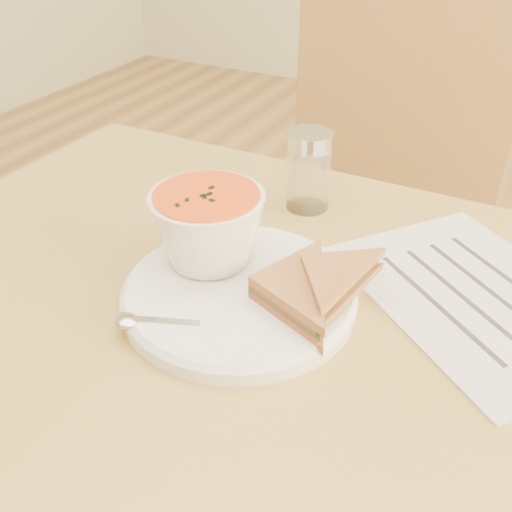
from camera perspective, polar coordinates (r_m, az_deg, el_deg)
The scene contains 9 objects.
dining_table at distance 0.90m, azimuth 0.87°, elevation -23.91°, with size 1.00×0.70×0.75m, color olive, non-canonical shape.
chair_far at distance 1.17m, azimuth 13.74°, elevation -0.50°, with size 0.44×0.44×0.99m, color brown, non-canonical shape.
plate at distance 0.62m, azimuth -1.67°, elevation -3.86°, with size 0.26×0.26×0.02m, color white, non-canonical shape.
soup_bowl at distance 0.64m, azimuth -4.79°, elevation 2.55°, with size 0.13×0.13×0.09m, color white, non-canonical shape.
sandwich_half_a at distance 0.59m, azimuth -0.78°, elevation -3.32°, with size 0.11×0.11×0.03m, color #B37D3F, non-canonical shape.
sandwich_half_b at distance 0.61m, azimuth 4.42°, elevation -0.94°, with size 0.09×0.09×0.03m, color #B37D3F, non-canonical shape.
spoon at distance 0.58m, azimuth -8.61°, elevation -6.61°, with size 0.15×0.03×0.01m, color silver, non-canonical shape.
paper_menu at distance 0.68m, azimuth 21.10°, elevation -3.61°, with size 0.30×0.22×0.00m, color silver, non-canonical shape.
condiment_shaker at distance 0.78m, azimuth 5.31°, elevation 8.48°, with size 0.06×0.06×0.11m, color silver, non-canonical shape.
Camera 1 is at (0.21, -0.43, 1.14)m, focal length 40.00 mm.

